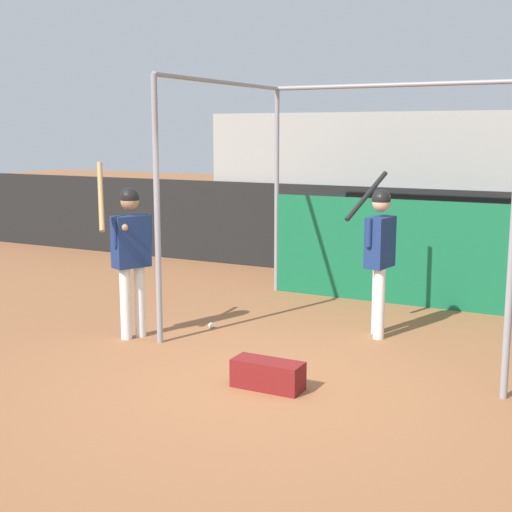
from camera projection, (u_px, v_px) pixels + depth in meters
The scene contains 8 objects.
ground_plane at pixel (250, 385), 7.04m from camera, with size 60.00×60.00×0.00m, color #935B38.
outfield_wall at pixel (409, 235), 11.85m from camera, with size 24.00×0.12×1.55m.
bleacher_section at pixel (429, 191), 12.84m from camera, with size 7.60×2.40×2.83m.
batting_cage at pixel (389, 220), 9.70m from camera, with size 3.98×3.25×3.14m.
player_batter at pixel (379, 248), 8.55m from camera, with size 0.58×0.94×1.98m.
player_waiting at pixel (130, 247), 8.46m from camera, with size 0.56×0.80×2.12m.
equipment_bag at pixel (268, 374), 6.93m from camera, with size 0.70×0.28×0.28m.
baseball at pixel (211, 325), 9.06m from camera, with size 0.07×0.07×0.07m.
Camera 1 is at (3.13, -5.93, 2.47)m, focal length 50.00 mm.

